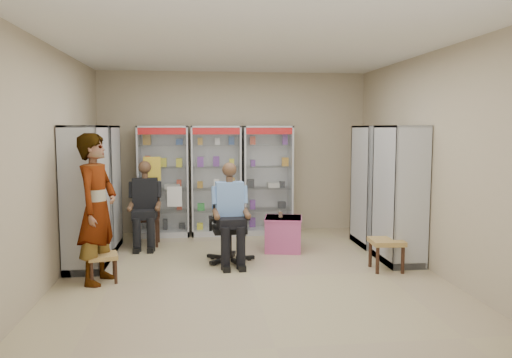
{
  "coord_description": "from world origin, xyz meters",
  "views": [
    {
      "loc": [
        -0.67,
        -6.39,
        1.97
      ],
      "look_at": [
        0.15,
        0.7,
        1.23
      ],
      "focal_mm": 35.0,
      "sensor_mm": 36.0,
      "label": 1
    }
  ],
  "objects": [
    {
      "name": "floor",
      "position": [
        0.0,
        0.0,
        0.0
      ],
      "size": [
        6.0,
        6.0,
        0.0
      ],
      "primitive_type": "plane",
      "color": "tan",
      "rests_on": "ground"
    },
    {
      "name": "room_shell",
      "position": [
        0.0,
        0.0,
        1.97
      ],
      "size": [
        5.02,
        6.02,
        3.01
      ],
      "color": "tan",
      "rests_on": "ground"
    },
    {
      "name": "cabinet_back_left",
      "position": [
        -1.3,
        2.73,
        1.0
      ],
      "size": [
        0.9,
        0.5,
        2.0
      ],
      "primitive_type": "cube",
      "color": "silver",
      "rests_on": "floor"
    },
    {
      "name": "cabinet_back_mid",
      "position": [
        -0.35,
        2.73,
        1.0
      ],
      "size": [
        0.9,
        0.5,
        2.0
      ],
      "primitive_type": "cube",
      "color": "#A1A3A8",
      "rests_on": "floor"
    },
    {
      "name": "cabinet_back_right",
      "position": [
        0.6,
        2.73,
        1.0
      ],
      "size": [
        0.9,
        0.5,
        2.0
      ],
      "primitive_type": "cube",
      "color": "#AEB1B6",
      "rests_on": "floor"
    },
    {
      "name": "cabinet_right_far",
      "position": [
        2.23,
        1.6,
        1.0
      ],
      "size": [
        0.9,
        0.5,
        2.0
      ],
      "primitive_type": "cube",
      "rotation": [
        0.0,
        0.0,
        1.57
      ],
      "color": "#B3B5BB",
      "rests_on": "floor"
    },
    {
      "name": "cabinet_right_near",
      "position": [
        2.23,
        0.5,
        1.0
      ],
      "size": [
        0.9,
        0.5,
        2.0
      ],
      "primitive_type": "cube",
      "rotation": [
        0.0,
        0.0,
        1.57
      ],
      "color": "#AFB2B7",
      "rests_on": "floor"
    },
    {
      "name": "cabinet_left_far",
      "position": [
        -2.23,
        1.8,
        1.0
      ],
      "size": [
        0.9,
        0.5,
        2.0
      ],
      "primitive_type": "cube",
      "rotation": [
        0.0,
        0.0,
        -1.57
      ],
      "color": "#B3B5BB",
      "rests_on": "floor"
    },
    {
      "name": "cabinet_left_near",
      "position": [
        -2.23,
        0.7,
        1.0
      ],
      "size": [
        0.9,
        0.5,
        2.0
      ],
      "primitive_type": "cube",
      "rotation": [
        0.0,
        0.0,
        -1.57
      ],
      "color": "#9DA0A4",
      "rests_on": "floor"
    },
    {
      "name": "wooden_chair",
      "position": [
        -1.55,
        2.0,
        0.47
      ],
      "size": [
        0.42,
        0.42,
        0.94
      ],
      "primitive_type": "cube",
      "color": "black",
      "rests_on": "floor"
    },
    {
      "name": "seated_customer",
      "position": [
        -1.55,
        1.95,
        0.67
      ],
      "size": [
        0.44,
        0.6,
        1.34
      ],
      "primitive_type": null,
      "color": "black",
      "rests_on": "floor"
    },
    {
      "name": "office_chair",
      "position": [
        -0.23,
        0.81,
        0.54
      ],
      "size": [
        0.63,
        0.63,
        1.08
      ],
      "primitive_type": "cube",
      "rotation": [
        0.0,
        0.0,
        0.07
      ],
      "color": "black",
      "rests_on": "floor"
    },
    {
      "name": "seated_shopkeeper",
      "position": [
        -0.23,
        0.76,
        0.69
      ],
      "size": [
        0.5,
        0.66,
        1.38
      ],
      "primitive_type": null,
      "rotation": [
        0.0,
        0.0,
        0.07
      ],
      "color": "#79A0EF",
      "rests_on": "floor"
    },
    {
      "name": "pink_trunk",
      "position": [
        0.67,
        1.36,
        0.27
      ],
      "size": [
        0.66,
        0.64,
        0.54
      ],
      "primitive_type": "cube",
      "rotation": [
        0.0,
        0.0,
        -0.2
      ],
      "color": "#A84377",
      "rests_on": "floor"
    },
    {
      "name": "tea_glass",
      "position": [
        0.62,
        1.37,
        0.59
      ],
      "size": [
        0.07,
        0.07,
        0.1
      ],
      "primitive_type": "cylinder",
      "color": "#621E08",
      "rests_on": "pink_trunk"
    },
    {
      "name": "woven_stool_a",
      "position": [
        1.9,
        0.11,
        0.22
      ],
      "size": [
        0.46,
        0.46,
        0.43
      ],
      "primitive_type": "cube",
      "rotation": [
        0.0,
        0.0,
        -0.06
      ],
      "color": "#A58445",
      "rests_on": "floor"
    },
    {
      "name": "woven_stool_b",
      "position": [
        -1.9,
        0.02,
        0.18
      ],
      "size": [
        0.43,
        0.43,
        0.36
      ],
      "primitive_type": "cube",
      "rotation": [
        0.0,
        0.0,
        0.24
      ],
      "color": "#B08A4A",
      "rests_on": "floor"
    },
    {
      "name": "standing_man",
      "position": [
        -1.95,
        0.01,
        0.95
      ],
      "size": [
        0.63,
        0.79,
        1.9
      ],
      "primitive_type": "imported",
      "rotation": [
        0.0,
        0.0,
        1.29
      ],
      "color": "gray",
      "rests_on": "floor"
    }
  ]
}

